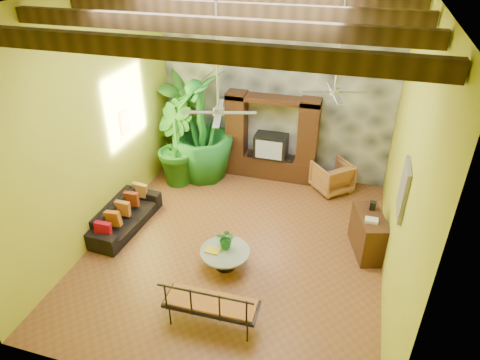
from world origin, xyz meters
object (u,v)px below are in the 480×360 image
(entertainment_center, at_px, (271,144))
(tall_plant_c, at_px, (201,126))
(sofa, at_px, (124,216))
(wicker_armchair, at_px, (332,177))
(coffee_table, at_px, (225,256))
(iron_bench, at_px, (210,304))
(ceiling_fan_front, at_px, (218,100))
(tall_plant_b, at_px, (174,144))
(side_console, at_px, (368,234))
(ceiling_fan_back, at_px, (336,81))
(tall_plant_a, at_px, (186,120))

(entertainment_center, xyz_separation_m, tall_plant_c, (-1.75, -0.52, 0.51))
(sofa, relative_size, wicker_armchair, 2.35)
(coffee_table, distance_m, iron_bench, 1.55)
(ceiling_fan_front, bearing_deg, tall_plant_c, 117.19)
(ceiling_fan_front, height_order, sofa, ceiling_fan_front)
(tall_plant_b, relative_size, side_console, 1.93)
(entertainment_center, height_order, ceiling_fan_front, ceiling_fan_front)
(wicker_armchair, bearing_deg, coffee_table, 22.65)
(iron_bench, bearing_deg, tall_plant_c, 110.65)
(ceiling_fan_front, height_order, tall_plant_c, ceiling_fan_front)
(sofa, distance_m, coffee_table, 2.68)
(side_console, bearing_deg, entertainment_center, 119.56)
(ceiling_fan_front, distance_m, iron_bench, 3.40)
(ceiling_fan_back, height_order, wicker_armchair, ceiling_fan_back)
(wicker_armchair, bearing_deg, sofa, -7.36)
(entertainment_center, bearing_deg, sofa, -129.63)
(ceiling_fan_back, relative_size, side_console, 1.66)
(ceiling_fan_front, distance_m, tall_plant_b, 4.09)
(entertainment_center, distance_m, tall_plant_c, 1.90)
(tall_plant_c, bearing_deg, wicker_armchair, 3.96)
(iron_bench, relative_size, side_console, 1.44)
(entertainment_center, distance_m, tall_plant_b, 2.53)
(tall_plant_b, distance_m, side_console, 5.27)
(ceiling_fan_back, distance_m, wicker_armchair, 3.43)
(tall_plant_b, bearing_deg, iron_bench, -59.95)
(sofa, relative_size, tall_plant_b, 0.95)
(tall_plant_a, bearing_deg, tall_plant_b, -85.87)
(ceiling_fan_front, relative_size, iron_bench, 1.15)
(ceiling_fan_back, height_order, sofa, ceiling_fan_back)
(wicker_armchair, bearing_deg, tall_plant_a, -45.44)
(entertainment_center, xyz_separation_m, ceiling_fan_back, (1.60, -1.94, 2.44))
(tall_plant_a, bearing_deg, side_console, -26.58)
(tall_plant_b, distance_m, iron_bench, 5.08)
(ceiling_fan_front, relative_size, tall_plant_a, 0.69)
(iron_bench, bearing_deg, tall_plant_a, 114.67)
(entertainment_center, xyz_separation_m, coffee_table, (-0.05, -3.82, -0.71))
(wicker_armchair, bearing_deg, tall_plant_c, -37.41)
(tall_plant_c, relative_size, iron_bench, 1.83)
(tall_plant_b, relative_size, tall_plant_c, 0.73)
(wicker_armchair, distance_m, coffee_table, 3.94)
(ceiling_fan_front, distance_m, ceiling_fan_back, 2.41)
(tall_plant_c, relative_size, side_console, 2.63)
(ceiling_fan_back, xyz_separation_m, tall_plant_a, (-4.01, 1.95, -2.05))
(sofa, xyz_separation_m, tall_plant_c, (0.90, 2.68, 1.17))
(sofa, xyz_separation_m, wicker_armchair, (4.33, 2.92, 0.10))
(sofa, bearing_deg, tall_plant_c, -14.84)
(entertainment_center, height_order, tall_plant_c, tall_plant_c)
(entertainment_center, relative_size, iron_bench, 1.49)
(ceiling_fan_back, bearing_deg, entertainment_center, 129.57)
(wicker_armchair, relative_size, coffee_table, 0.88)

